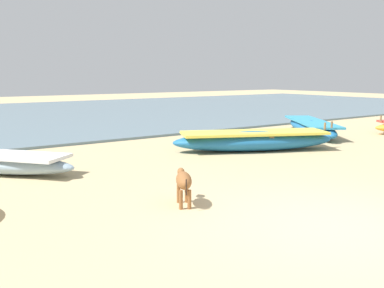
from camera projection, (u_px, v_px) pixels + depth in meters
The scene contains 5 objects.
ground at pixel (334, 227), 5.88m from camera, with size 80.00×80.00×0.00m, color tan.
sea_water at pixel (11, 117), 21.01m from camera, with size 60.00×20.00×0.08m, color slate.
fishing_boat_2 at pixel (311, 127), 15.03m from camera, with size 3.34×4.27×0.68m.
fishing_boat_3 at pixel (254, 140), 11.80m from camera, with size 4.58×2.93×0.74m.
calf_near_brown at pixel (184, 181), 6.82m from camera, with size 0.53×0.80×0.55m.
Camera 1 is at (-4.84, -3.46, 2.08)m, focal length 40.02 mm.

